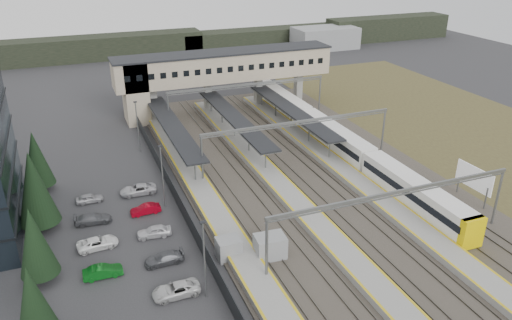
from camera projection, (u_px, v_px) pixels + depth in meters
name	position (u px, v px, depth m)	size (l,w,h in m)	color
ground	(255.00, 235.00, 55.39)	(220.00, 220.00, 0.00)	#2B2B2D
conifer_row	(33.00, 262.00, 42.79)	(4.42, 49.82, 9.50)	black
car_park	(145.00, 297.00, 45.02)	(10.55, 44.62, 1.29)	silver
lampposts	(180.00, 209.00, 51.99)	(0.50, 53.25, 8.07)	slate
fence	(187.00, 216.00, 57.05)	(0.08, 90.00, 2.00)	#26282B
relay_cabin_near	(270.00, 247.00, 50.99)	(3.24, 2.48, 2.57)	gray
relay_cabin_far	(229.00, 248.00, 51.07)	(2.45, 2.04, 2.23)	gray
rail_corridor	(310.00, 198.00, 62.62)	(34.00, 90.00, 0.92)	#39352D
canopies	(234.00, 118.00, 78.98)	(23.10, 30.00, 3.28)	black
footbridge	(210.00, 71.00, 90.26)	(40.40, 6.40, 11.20)	tan
gantries	(340.00, 159.00, 59.45)	(28.40, 62.28, 7.17)	slate
train	(336.00, 139.00, 76.04)	(2.77, 57.90, 3.49)	white
billboard	(474.00, 179.00, 61.02)	(0.41, 5.61, 4.70)	slate
treeline_far	(215.00, 41.00, 140.29)	(170.00, 19.00, 7.00)	black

